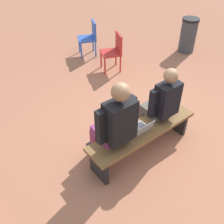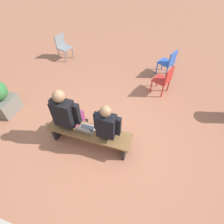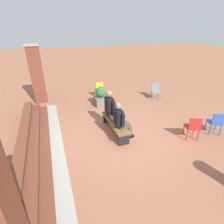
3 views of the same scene
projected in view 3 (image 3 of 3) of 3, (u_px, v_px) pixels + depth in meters
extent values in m
plane|color=#9E6047|center=(119.00, 135.00, 6.21)|extent=(60.00, 60.00, 0.00)
cube|color=#A8A399|center=(57.00, 144.00, 5.76)|extent=(6.73, 0.40, 0.01)
cube|color=brown|center=(35.00, 146.00, 5.53)|extent=(5.93, 0.90, 0.15)
cube|color=brown|center=(29.00, 143.00, 5.42)|extent=(5.93, 0.60, 0.15)
cube|color=brown|center=(23.00, 140.00, 5.31)|extent=(5.93, 0.30, 0.15)
cube|color=brown|center=(37.00, 76.00, 8.43)|extent=(0.56, 0.56, 2.71)
cube|color=gray|center=(31.00, 45.00, 7.82)|extent=(0.64, 0.64, 0.08)
cube|color=brown|center=(115.00, 122.00, 6.22)|extent=(1.80, 0.44, 0.05)
cube|color=black|center=(124.00, 140.00, 5.64)|extent=(0.06, 0.37, 0.40)
cube|color=black|center=(108.00, 118.00, 6.99)|extent=(0.06, 0.37, 0.40)
cube|color=#4C473D|center=(124.00, 125.00, 5.89)|extent=(0.32, 0.37, 0.13)
cube|color=#4C473D|center=(130.00, 132.00, 6.00)|extent=(0.10, 0.11, 0.45)
cube|color=black|center=(131.00, 136.00, 6.10)|extent=(0.10, 0.22, 0.07)
cube|color=#4C473D|center=(128.00, 130.00, 6.14)|extent=(0.10, 0.11, 0.45)
cube|color=black|center=(129.00, 134.00, 6.25)|extent=(0.10, 0.22, 0.07)
cube|color=black|center=(118.00, 117.00, 5.69)|extent=(0.35, 0.22, 0.52)
cube|color=#195133|center=(122.00, 118.00, 5.74)|extent=(0.05, 0.01, 0.31)
cube|color=black|center=(123.00, 120.00, 5.53)|extent=(0.08, 0.09, 0.44)
cube|color=black|center=(118.00, 114.00, 5.90)|extent=(0.08, 0.09, 0.44)
sphere|color=#8C6647|center=(119.00, 106.00, 5.51)|extent=(0.20, 0.20, 0.20)
cube|color=#7F2D5B|center=(115.00, 113.00, 6.64)|extent=(0.36, 0.42, 0.15)
cube|color=#7F2D5B|center=(121.00, 120.00, 6.75)|extent=(0.12, 0.13, 0.45)
cube|color=black|center=(122.00, 124.00, 6.86)|extent=(0.12, 0.25, 0.07)
cube|color=#7F2D5B|center=(119.00, 118.00, 6.91)|extent=(0.12, 0.13, 0.45)
cube|color=black|center=(121.00, 122.00, 7.02)|extent=(0.12, 0.25, 0.07)
cube|color=black|center=(109.00, 105.00, 6.41)|extent=(0.40, 0.25, 0.59)
cube|color=black|center=(114.00, 108.00, 6.23)|extent=(0.09, 0.11, 0.50)
cube|color=black|center=(109.00, 103.00, 6.65)|extent=(0.09, 0.11, 0.50)
sphere|color=#8C6647|center=(109.00, 94.00, 6.21)|extent=(0.23, 0.23, 0.23)
cube|color=#9EA0A5|center=(115.00, 120.00, 6.27)|extent=(0.32, 0.22, 0.02)
cube|color=#2D2D33|center=(116.00, 120.00, 6.27)|extent=(0.29, 0.15, 0.00)
cube|color=#9EA0A5|center=(112.00, 118.00, 6.18)|extent=(0.32, 0.07, 0.19)
cube|color=#33519E|center=(112.00, 118.00, 6.18)|extent=(0.28, 0.06, 0.17)
cube|color=#2D56B7|center=(214.00, 122.00, 6.21)|extent=(0.56, 0.56, 0.04)
cube|color=#2D56B7|center=(219.00, 119.00, 5.94)|extent=(0.20, 0.38, 0.40)
cylinder|color=#2D56B7|center=(216.00, 125.00, 6.46)|extent=(0.04, 0.04, 0.40)
cylinder|color=#2D56B7|center=(206.00, 125.00, 6.48)|extent=(0.04, 0.04, 0.40)
cylinder|color=#2D56B7|center=(220.00, 131.00, 6.13)|extent=(0.04, 0.04, 0.40)
cylinder|color=#2D56B7|center=(210.00, 130.00, 6.16)|extent=(0.04, 0.04, 0.40)
cube|color=gold|center=(99.00, 89.00, 9.56)|extent=(0.43, 0.43, 0.04)
cube|color=gold|center=(100.00, 86.00, 9.30)|extent=(0.05, 0.40, 0.40)
cylinder|color=gold|center=(101.00, 91.00, 9.86)|extent=(0.04, 0.04, 0.40)
cylinder|color=gold|center=(95.00, 92.00, 9.76)|extent=(0.04, 0.04, 0.40)
cylinder|color=gold|center=(103.00, 93.00, 9.55)|extent=(0.04, 0.04, 0.40)
cylinder|color=gold|center=(97.00, 94.00, 9.45)|extent=(0.04, 0.04, 0.40)
cube|color=red|center=(192.00, 127.00, 5.92)|extent=(0.55, 0.55, 0.04)
cube|color=red|center=(195.00, 124.00, 5.66)|extent=(0.19, 0.38, 0.40)
cylinder|color=red|center=(194.00, 130.00, 6.17)|extent=(0.04, 0.04, 0.40)
cylinder|color=red|center=(184.00, 130.00, 6.19)|extent=(0.04, 0.04, 0.40)
cylinder|color=red|center=(198.00, 136.00, 5.85)|extent=(0.04, 0.04, 0.40)
cylinder|color=red|center=(187.00, 135.00, 5.86)|extent=(0.04, 0.04, 0.40)
cube|color=gray|center=(156.00, 91.00, 9.19)|extent=(0.53, 0.53, 0.04)
cube|color=gray|center=(155.00, 86.00, 9.26)|extent=(0.16, 0.39, 0.40)
cylinder|color=gray|center=(153.00, 96.00, 9.12)|extent=(0.04, 0.04, 0.40)
cylinder|color=gray|center=(160.00, 96.00, 9.13)|extent=(0.04, 0.04, 0.40)
cylinder|color=gray|center=(151.00, 94.00, 9.44)|extent=(0.04, 0.04, 0.40)
cylinder|color=gray|center=(158.00, 94.00, 9.45)|extent=(0.04, 0.04, 0.40)
cube|color=#6B665B|center=(101.00, 101.00, 8.52)|extent=(0.60, 0.60, 0.44)
sphere|color=#2D6B33|center=(101.00, 92.00, 8.31)|extent=(0.52, 0.52, 0.52)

